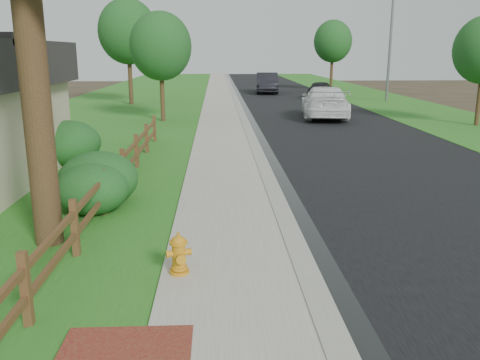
{
  "coord_description": "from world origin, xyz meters",
  "views": [
    {
      "loc": [
        -1.06,
        -5.84,
        3.61
      ],
      "look_at": [
        -0.56,
        5.0,
        0.86
      ],
      "focal_mm": 38.0,
      "sensor_mm": 36.0,
      "label": 1
    }
  ],
  "objects_px": {
    "fire_hydrant": "(179,255)",
    "dark_car_mid": "(321,89)",
    "ranch_fence": "(114,177)",
    "white_suv": "(325,102)",
    "streetlight": "(389,26)"
  },
  "relations": [
    {
      "from": "ranch_fence",
      "to": "white_suv",
      "type": "bearing_deg",
      "value": 61.74
    },
    {
      "from": "ranch_fence",
      "to": "white_suv",
      "type": "height_order",
      "value": "white_suv"
    },
    {
      "from": "white_suv",
      "to": "streetlight",
      "type": "distance_m",
      "value": 12.26
    },
    {
      "from": "fire_hydrant",
      "to": "dark_car_mid",
      "type": "bearing_deg",
      "value": 74.75
    },
    {
      "from": "ranch_fence",
      "to": "streetlight",
      "type": "distance_m",
      "value": 29.8
    },
    {
      "from": "fire_hydrant",
      "to": "white_suv",
      "type": "relative_size",
      "value": 0.12
    },
    {
      "from": "fire_hydrant",
      "to": "streetlight",
      "type": "bearing_deg",
      "value": 66.33
    },
    {
      "from": "ranch_fence",
      "to": "dark_car_mid",
      "type": "height_order",
      "value": "dark_car_mid"
    },
    {
      "from": "dark_car_mid",
      "to": "streetlight",
      "type": "distance_m",
      "value": 6.9
    },
    {
      "from": "white_suv",
      "to": "fire_hydrant",
      "type": "bearing_deg",
      "value": 79.86
    },
    {
      "from": "white_suv",
      "to": "streetlight",
      "type": "bearing_deg",
      "value": -116.55
    },
    {
      "from": "ranch_fence",
      "to": "streetlight",
      "type": "height_order",
      "value": "streetlight"
    },
    {
      "from": "ranch_fence",
      "to": "fire_hydrant",
      "type": "distance_m",
      "value": 4.93
    },
    {
      "from": "fire_hydrant",
      "to": "dark_car_mid",
      "type": "distance_m",
      "value": 33.84
    },
    {
      "from": "streetlight",
      "to": "fire_hydrant",
      "type": "bearing_deg",
      "value": -113.67
    }
  ]
}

